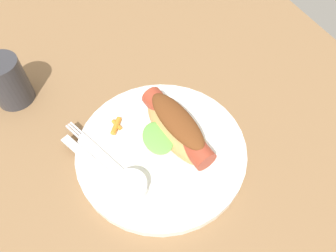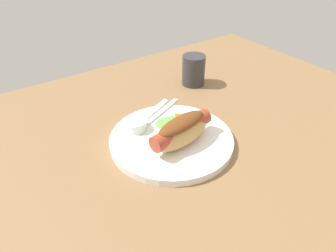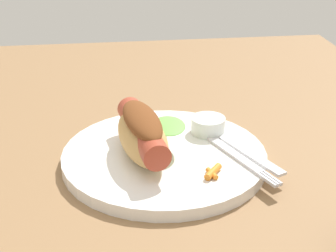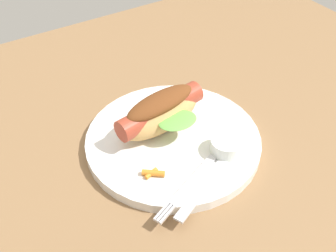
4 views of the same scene
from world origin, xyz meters
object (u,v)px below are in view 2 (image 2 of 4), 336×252
at_px(drinking_cup, 194,70).
at_px(sauce_ramekin, 136,125).
at_px(fork, 159,113).
at_px(plate, 171,140).
at_px(hot_dog, 181,130).
at_px(knife, 150,114).
at_px(carrot_garnish, 182,115).

bearing_deg(drinking_cup, sauce_ramekin, 25.40).
bearing_deg(fork, plate, -130.50).
height_order(hot_dog, sauce_ramekin, hot_dog).
distance_m(knife, carrot_garnish, 0.08).
relative_size(plate, hot_dog, 1.75).
distance_m(fork, carrot_garnish, 0.05).
bearing_deg(drinking_cup, plate, 41.82).
relative_size(hot_dog, fork, 1.06).
xyz_separation_m(hot_dog, sauce_ramekin, (0.05, -0.10, -0.02)).
height_order(plate, drinking_cup, drinking_cup).
height_order(hot_dog, fork, hot_dog).
height_order(sauce_ramekin, carrot_garnish, sauce_ramekin).
xyz_separation_m(plate, drinking_cup, (-0.22, -0.19, 0.04)).
height_order(fork, drinking_cup, drinking_cup).
distance_m(hot_dog, sauce_ramekin, 0.11).
bearing_deg(knife, fork, -56.62).
height_order(sauce_ramekin, drinking_cup, drinking_cup).
bearing_deg(knife, drinking_cup, -0.49).
bearing_deg(carrot_garnish, hot_dog, 51.93).
height_order(hot_dog, knife, hot_dog).
distance_m(sauce_ramekin, drinking_cup, 0.29).
relative_size(sauce_ramekin, drinking_cup, 0.56).
xyz_separation_m(plate, knife, (-0.01, -0.10, 0.01)).
bearing_deg(drinking_cup, knife, 23.86).
distance_m(sauce_ramekin, knife, 0.07).
bearing_deg(hot_dog, drinking_cup, 37.33).
height_order(plate, hot_dog, hot_dog).
xyz_separation_m(sauce_ramekin, carrot_garnish, (-0.12, 0.02, -0.01)).
xyz_separation_m(plate, fork, (-0.03, -0.09, 0.01)).
bearing_deg(hot_dog, fork, 69.24).
bearing_deg(sauce_ramekin, plate, 126.04).
height_order(plate, sauce_ramekin, sauce_ramekin).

